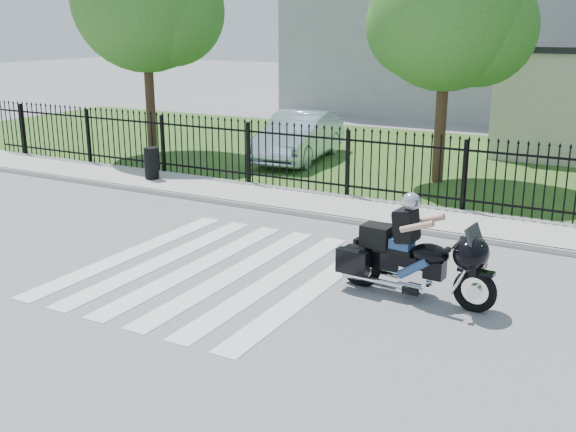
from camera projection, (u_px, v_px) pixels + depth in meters
The scene contains 10 objects.
ground at pixel (216, 270), 12.47m from camera, with size 120.00×120.00×0.00m, color slate.
crosswalk at pixel (216, 270), 12.47m from camera, with size 5.00×5.50×0.01m, color silver, non-canonical shape.
sidewalk at pixel (330, 205), 16.67m from camera, with size 40.00×2.00×0.12m, color #ADAAA3.
curb at pixel (312, 215), 15.83m from camera, with size 40.00×0.12×0.12m, color #ADAAA3.
grass_strip at pixel (419, 159), 22.59m from camera, with size 40.00×12.00×0.02m, color #2E521C.
iron_fence at pixel (348, 165), 17.29m from camera, with size 26.00×0.04×1.80m.
tree_mid at pixel (447, 13), 18.09m from camera, with size 4.20×4.20×6.78m.
motorcycle_rider at pixel (411, 254), 11.08m from camera, with size 2.76×1.00×1.82m.
parked_car at pixel (299, 136), 22.20m from camera, with size 1.67×4.78×1.58m, color #ACC6D9.
litter_bin at pixel (151, 163), 19.15m from camera, with size 0.40×0.40×0.90m, color black.
Camera 1 is at (6.80, -9.63, 4.41)m, focal length 42.00 mm.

